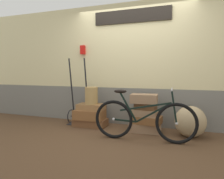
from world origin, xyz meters
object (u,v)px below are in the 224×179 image
(bicycle, at_px, (143,120))
(suitcase_6, at_px, (146,106))
(luggage_trolley, at_px, (79,109))
(suitcase_2, at_px, (91,107))
(suitcase_4, at_px, (146,120))
(suitcase_5, at_px, (144,113))
(suitcase_0, at_px, (90,123))
(suitcase_7, at_px, (144,99))
(wicker_basket, at_px, (91,96))
(burlap_sack, at_px, (190,122))
(suitcase_1, at_px, (90,114))
(suitcase_3, at_px, (145,127))

(bicycle, bearing_deg, suitcase_6, 98.03)
(luggage_trolley, distance_m, bicycle, 1.72)
(suitcase_2, xyz_separation_m, suitcase_4, (1.18, -0.04, -0.17))
(suitcase_2, relative_size, suitcase_5, 1.17)
(suitcase_0, bearing_deg, suitcase_7, -4.16)
(bicycle, bearing_deg, suitcase_0, 156.29)
(wicker_basket, distance_m, burlap_sack, 1.99)
(burlap_sack, bearing_deg, suitcase_7, 178.34)
(suitcase_2, relative_size, suitcase_6, 1.40)
(burlap_sack, bearing_deg, suitcase_0, 178.53)
(burlap_sack, bearing_deg, bicycle, -145.76)
(luggage_trolley, bearing_deg, wicker_basket, -17.90)
(bicycle, bearing_deg, suitcase_4, 95.62)
(suitcase_1, distance_m, suitcase_3, 1.19)
(suitcase_0, height_order, bicycle, bicycle)
(suitcase_4, relative_size, bicycle, 0.32)
(wicker_basket, bearing_deg, bicycle, -23.89)
(suitcase_2, bearing_deg, suitcase_4, -5.17)
(suitcase_2, distance_m, wicker_basket, 0.24)
(suitcase_1, height_order, burlap_sack, burlap_sack)
(suitcase_6, height_order, bicycle, bicycle)
(suitcase_0, xyz_separation_m, suitcase_4, (1.20, -0.03, 0.16))
(luggage_trolley, bearing_deg, suitcase_7, -5.27)
(suitcase_4, xyz_separation_m, suitcase_7, (-0.05, -0.00, 0.40))
(suitcase_1, distance_m, suitcase_5, 1.16)
(suitcase_5, relative_size, suitcase_7, 0.97)
(suitcase_5, xyz_separation_m, luggage_trolley, (-1.49, 0.15, -0.05))
(wicker_basket, bearing_deg, suitcase_5, -1.37)
(suitcase_4, bearing_deg, suitcase_1, -175.38)
(burlap_sack, bearing_deg, luggage_trolley, 176.03)
(suitcase_7, bearing_deg, suitcase_2, 174.29)
(suitcase_6, xyz_separation_m, suitcase_7, (-0.03, -0.01, 0.15))
(suitcase_0, relative_size, suitcase_7, 1.38)
(suitcase_5, distance_m, luggage_trolley, 1.50)
(suitcase_0, distance_m, suitcase_7, 1.28)
(suitcase_3, xyz_separation_m, suitcase_6, (0.01, -0.01, 0.41))
(suitcase_3, xyz_separation_m, luggage_trolley, (-1.50, 0.11, 0.24))
(suitcase_4, distance_m, suitcase_6, 0.26)
(suitcase_3, distance_m, burlap_sack, 0.84)
(suitcase_4, bearing_deg, suitcase_0, -176.48)
(suitcase_0, bearing_deg, suitcase_4, -4.10)
(suitcase_5, height_order, luggage_trolley, luggage_trolley)
(suitcase_0, height_order, suitcase_6, suitcase_6)
(suitcase_2, bearing_deg, suitcase_3, -3.86)
(suitcase_0, relative_size, suitcase_4, 1.25)
(suitcase_1, distance_m, burlap_sack, 1.99)
(suitcase_0, xyz_separation_m, wicker_basket, (0.03, -0.01, 0.58))
(suitcase_1, height_order, suitcase_7, suitcase_7)
(suitcase_4, xyz_separation_m, suitcase_6, (-0.02, 0.01, 0.25))
(suitcase_6, height_order, burlap_sack, suitcase_6)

